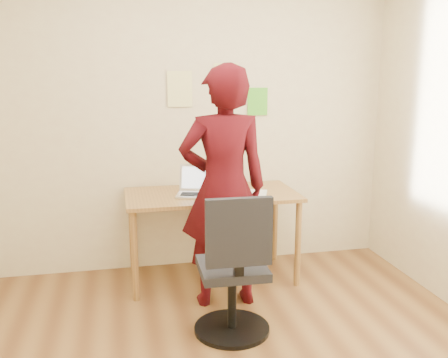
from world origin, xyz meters
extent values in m
cube|color=beige|center=(0.00, 1.77, 1.35)|extent=(3.50, 0.04, 2.70)
cube|color=olive|center=(0.10, 1.38, 0.72)|extent=(1.40, 0.70, 0.03)
cylinder|color=olive|center=(-0.55, 1.08, 0.35)|extent=(0.05, 0.05, 0.71)
cylinder|color=olive|center=(0.75, 1.08, 0.35)|extent=(0.05, 0.05, 0.71)
cylinder|color=olive|center=(-0.55, 1.68, 0.35)|extent=(0.05, 0.05, 0.71)
cylinder|color=olive|center=(0.75, 1.68, 0.35)|extent=(0.05, 0.05, 0.71)
cube|color=silver|center=(-0.04, 1.31, 0.75)|extent=(0.36, 0.30, 0.01)
cube|color=black|center=(-0.04, 1.31, 0.76)|extent=(0.28, 0.19, 0.00)
cube|color=silver|center=(0.00, 1.45, 0.86)|extent=(0.32, 0.15, 0.21)
cube|color=white|center=(0.00, 1.45, 0.86)|extent=(0.28, 0.13, 0.17)
cube|color=white|center=(0.42, 1.28, 0.74)|extent=(0.33, 0.39, 0.00)
cube|color=black|center=(0.39, 1.17, 0.74)|extent=(0.09, 0.13, 0.01)
cube|color=#3F4C59|center=(0.39, 1.17, 0.75)|extent=(0.08, 0.11, 0.00)
cube|color=#F4ED92|center=(-0.10, 1.74, 1.57)|extent=(0.21, 0.00, 0.30)
cube|color=#F4ED92|center=(0.30, 1.74, 1.64)|extent=(0.21, 0.00, 0.30)
cube|color=#51BD2A|center=(0.58, 1.74, 1.46)|extent=(0.18, 0.00, 0.24)
cube|color=black|center=(0.06, 0.48, 0.45)|extent=(0.44, 0.44, 0.06)
cube|color=black|center=(0.06, 0.27, 0.77)|extent=(0.41, 0.06, 0.43)
cube|color=black|center=(0.06, 0.28, 0.54)|extent=(0.06, 0.04, 0.12)
cylinder|color=black|center=(0.06, 0.48, 0.22)|extent=(0.06, 0.06, 0.43)
cylinder|color=black|center=(0.06, 0.48, 0.01)|extent=(0.51, 0.51, 0.03)
imported|color=#3D080C|center=(0.10, 0.93, 0.89)|extent=(0.66, 0.45, 1.78)
camera|label=1|loc=(-0.64, -2.53, 1.73)|focal=40.00mm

